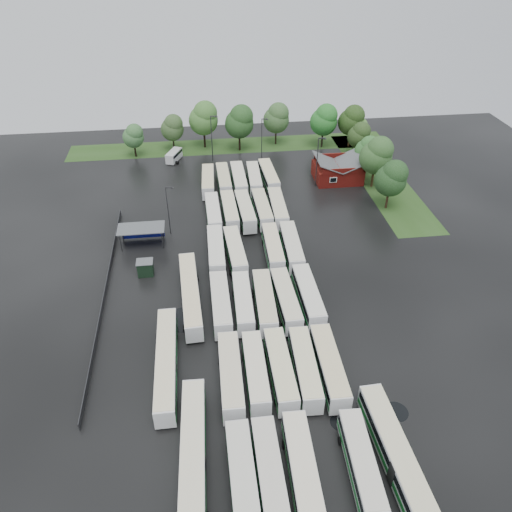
{
  "coord_description": "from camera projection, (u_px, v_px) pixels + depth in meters",
  "views": [
    {
      "loc": [
        -6.42,
        -54.86,
        49.73
      ],
      "look_at": [
        2.0,
        12.0,
        2.5
      ],
      "focal_mm": 35.0,
      "sensor_mm": 36.0,
      "label": 1
    }
  ],
  "objects": [
    {
      "name": "artic_bus_west_c",
      "position": [
        166.0,
        363.0,
        63.91
      ],
      "size": [
        2.56,
        17.95,
        3.33
      ],
      "rotation": [
        0.0,
        0.0,
        -0.0
      ],
      "color": "silver",
      "rests_on": "ground"
    },
    {
      "name": "bus_r1c0",
      "position": [
        231.0,
        375.0,
        62.07
      ],
      "size": [
        2.92,
        12.66,
        3.51
      ],
      "rotation": [
        0.0,
        0.0,
        -0.02
      ],
      "color": "silver",
      "rests_on": "ground"
    },
    {
      "name": "bus_r3c1",
      "position": [
        235.0,
        252.0,
        84.4
      ],
      "size": [
        3.21,
        12.43,
        3.43
      ],
      "rotation": [
        0.0,
        0.0,
        0.05
      ],
      "color": "silver",
      "rests_on": "ground"
    },
    {
      "name": "bus_r1c1",
      "position": [
        256.0,
        372.0,
        62.65
      ],
      "size": [
        2.72,
        11.99,
        3.33
      ],
      "rotation": [
        0.0,
        0.0,
        -0.01
      ],
      "color": "silver",
      "rests_on": "ground"
    },
    {
      "name": "tree_north_5",
      "position": [
        325.0,
        120.0,
        121.95
      ],
      "size": [
        6.67,
        6.67,
        11.04
      ],
      "color": "black",
      "rests_on": "ground"
    },
    {
      "name": "lamp_post_back_w",
      "position": [
        212.0,
        135.0,
        115.51
      ],
      "size": [
        1.69,
        0.33,
        10.98
      ],
      "color": "#2D2D30",
      "rests_on": "ground"
    },
    {
      "name": "bus_r5c1",
      "position": [
        224.0,
        180.0,
        106.74
      ],
      "size": [
        2.68,
        12.01,
        3.34
      ],
      "rotation": [
        0.0,
        0.0,
        0.01
      ],
      "color": "silver",
      "rests_on": "ground"
    },
    {
      "name": "grass_strip_north",
      "position": [
        230.0,
        146.0,
        126.62
      ],
      "size": [
        80.0,
        10.0,
        0.01
      ],
      "primitive_type": "cube",
      "color": "#254517",
      "rests_on": "ground"
    },
    {
      "name": "tree_east_4",
      "position": [
        359.0,
        128.0,
        123.34
      ],
      "size": [
        4.55,
        4.52,
        7.49
      ],
      "color": "black",
      "rests_on": "ground"
    },
    {
      "name": "puddle_1",
      "position": [
        341.0,
        422.0,
        58.69
      ],
      "size": [
        2.65,
        2.65,
        0.01
      ],
      "primitive_type": "cylinder",
      "color": "black",
      "rests_on": "ground"
    },
    {
      "name": "bus_r5c3",
      "position": [
        254.0,
        179.0,
        107.19
      ],
      "size": [
        3.01,
        12.11,
        3.35
      ],
      "rotation": [
        0.0,
        0.0,
        -0.04
      ],
      "color": "silver",
      "rests_on": "ground"
    },
    {
      "name": "tree_north_2",
      "position": [
        204.0,
        118.0,
        121.48
      ],
      "size": [
        7.15,
        7.15,
        11.85
      ],
      "color": "black",
      "rests_on": "ground"
    },
    {
      "name": "bus_r0c0",
      "position": [
        243.0,
        479.0,
        50.89
      ],
      "size": [
        2.67,
        12.28,
        3.42
      ],
      "rotation": [
        0.0,
        0.0,
        0.0
      ],
      "color": "silver",
      "rests_on": "ground"
    },
    {
      "name": "grass_strip_east",
      "position": [
        380.0,
        177.0,
        112.02
      ],
      "size": [
        10.0,
        50.0,
        0.01
      ],
      "primitive_type": "cube",
      "color": "#254517",
      "rests_on": "ground"
    },
    {
      "name": "bus_r2c1",
      "position": [
        243.0,
        303.0,
        73.62
      ],
      "size": [
        2.83,
        11.98,
        3.32
      ],
      "rotation": [
        0.0,
        0.0,
        -0.02
      ],
      "color": "silver",
      "rests_on": "ground"
    },
    {
      "name": "wash_shed",
      "position": [
        141.0,
        229.0,
        88.19
      ],
      "size": [
        8.2,
        4.2,
        3.58
      ],
      "color": "#2D2D30",
      "rests_on": "ground"
    },
    {
      "name": "bus_r0c2",
      "position": [
        302.0,
        470.0,
        51.65
      ],
      "size": [
        3.09,
        12.67,
        3.5
      ],
      "rotation": [
        0.0,
        0.0,
        -0.03
      ],
      "color": "silver",
      "rests_on": "ground"
    },
    {
      "name": "bus_r3c0",
      "position": [
        216.0,
        251.0,
        84.51
      ],
      "size": [
        2.84,
        12.51,
        3.47
      ],
      "rotation": [
        0.0,
        0.0,
        -0.02
      ],
      "color": "silver",
      "rests_on": "ground"
    },
    {
      "name": "tree_north_1",
      "position": [
        173.0,
        127.0,
        120.91
      ],
      "size": [
        5.56,
        5.56,
        9.2
      ],
      "color": "black",
      "rests_on": "ground"
    },
    {
      "name": "lamp_post_ne",
      "position": [
        318.0,
        158.0,
        105.04
      ],
      "size": [
        1.67,
        0.33,
        10.86
      ],
      "color": "#2D2D30",
      "rests_on": "ground"
    },
    {
      "name": "artic_bus_east",
      "position": [
        400.0,
        464.0,
        52.14
      ],
      "size": [
        3.32,
        19.01,
        3.51
      ],
      "rotation": [
        0.0,
        0.0,
        0.03
      ],
      "color": "silver",
      "rests_on": "ground"
    },
    {
      "name": "ground",
      "position": [
        253.0,
        317.0,
        73.77
      ],
      "size": [
        160.0,
        160.0,
        0.0
      ],
      "primitive_type": "plane",
      "color": "black",
      "rests_on": "ground"
    },
    {
      "name": "lamp_post_nw",
      "position": [
        168.0,
        207.0,
        89.52
      ],
      "size": [
        1.47,
        0.29,
        9.55
      ],
      "color": "#2D2D30",
      "rests_on": "ground"
    },
    {
      "name": "tree_east_1",
      "position": [
        377.0,
        155.0,
        103.93
      ],
      "size": [
        6.9,
        6.9,
        11.43
      ],
      "color": "#372814",
      "rests_on": "ground"
    },
    {
      "name": "artic_bus_west_a",
      "position": [
        193.0,
        456.0,
        52.99
      ],
      "size": [
        3.26,
        18.58,
        3.43
      ],
      "rotation": [
        0.0,
        0.0,
        -0.04
      ],
      "color": "silver",
      "rests_on": "ground"
    },
    {
      "name": "tree_north_4",
      "position": [
        277.0,
        118.0,
        123.61
      ],
      "size": [
        6.48,
        6.48,
        10.74
      ],
      "color": "black",
      "rests_on": "ground"
    },
    {
      "name": "bus_r0c4",
      "position": [
        361.0,
        464.0,
        52.3
      ],
      "size": [
        3.14,
        12.04,
        3.32
      ],
      "rotation": [
        0.0,
        0.0,
        -0.05
      ],
      "color": "silver",
      "rests_on": "ground"
    },
    {
      "name": "bus_r1c3",
      "position": [
        305.0,
        368.0,
        63.1
      ],
      "size": [
        3.11,
        12.4,
        3.42
      ],
      "rotation": [
        0.0,
        0.0,
        -0.04
      ],
      "color": "silver",
      "rests_on": "ground"
    },
    {
      "name": "bus_r1c4",
      "position": [
        329.0,
        366.0,
        63.25
      ],
      "size": [
        2.97,
        12.71,
        3.52
      ],
      "rotation": [
        0.0,
        0.0,
        -0.02
      ],
      "color": "silver",
      "rests_on": "ground"
    },
    {
      "name": "tree_east_3",
      "position": [
        360.0,
        135.0,
        117.59
      ],
      "size": [
        5.35,
        5.35,
        8.85
      ],
      "color": "#321C10",
      "rests_on": "ground"
    },
    {
      "name": "tree_north_3",
      "position": [
        240.0,
        121.0,
        120.03
      ],
      "size": [
        6.98,
        6.98,
        11.56
      ],
      "color": "black",
      "rests_on": "ground"
    },
    {
      "name": "bus_r3c4",
      "position": [
        291.0,
        247.0,
        85.48
      ],
      "size": [
        3.13,
        12.72,
        3.52
      ],
      "rotation": [
        0.0,
        0.0,
        -0.04
      ],
      "color": "silver",
      "rests_on": "ground"
    },
    {
      "name": "artic_bus_west_b",
      "position": [
        190.0,
        294.0,
        75.2
      ],
      "size": [
        3.33,
        18.12,
        3.34
      ],
      "rotation": [
        0.0,
        0.0,
        0.04
      ],
      "color": "silver",
      "rests_on": "ground"
    },
    {
      "name": "bus_r4c0",
      "position": [
        213.0,
        213.0,
        95.1
      ],
      "size": [
        2.73,
        12.09,
        3.36
      ],
      "rotation": [
        0.0,
        0.0,
        0.01
      ],
      "color": "silver",
      "rests_on": "ground"
    },
    {
      "name": "bus_r2c4",
      "position": [
        308.0,
        296.0,
        74.69
      ],
      "size": [
        2.78,
        12.63,
        3.51
      ],
      "rotation": [
        0.0,
        0.0,
        0.01
      ],
      "color": "silver",
      "rests_on": "ground"
    },
    {
      "name": "bus_r3c3",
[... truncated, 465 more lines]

